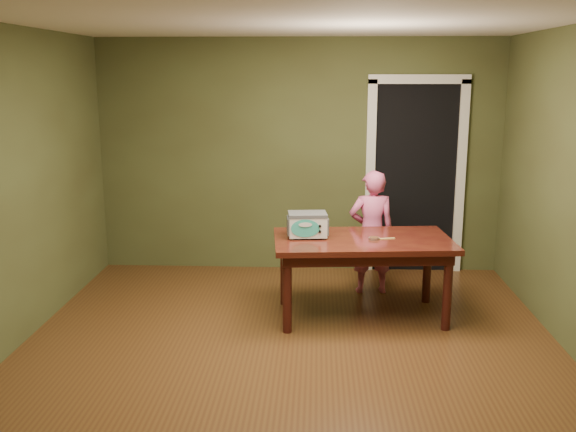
# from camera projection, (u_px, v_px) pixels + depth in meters

# --- Properties ---
(floor) EXTENTS (5.00, 5.00, 0.00)m
(floor) POSITION_uv_depth(u_px,v_px,m) (289.00, 362.00, 5.03)
(floor) COLOR #553418
(floor) RESTS_ON ground
(room_shell) EXTENTS (4.52, 5.02, 2.61)m
(room_shell) POSITION_uv_depth(u_px,v_px,m) (289.00, 145.00, 4.66)
(room_shell) COLOR #4B542D
(room_shell) RESTS_ON ground
(doorway) EXTENTS (1.10, 0.66, 2.25)m
(doorway) POSITION_uv_depth(u_px,v_px,m) (411.00, 175.00, 7.46)
(doorway) COLOR black
(doorway) RESTS_ON ground
(dining_table) EXTENTS (1.67, 1.03, 0.75)m
(dining_table) POSITION_uv_depth(u_px,v_px,m) (362.00, 249.00, 5.84)
(dining_table) COLOR #39100D
(dining_table) RESTS_ON floor
(toy_oven) EXTENTS (0.39, 0.28, 0.23)m
(toy_oven) POSITION_uv_depth(u_px,v_px,m) (307.00, 224.00, 5.83)
(toy_oven) COLOR #4C4F54
(toy_oven) RESTS_ON dining_table
(baking_pan) EXTENTS (0.10, 0.10, 0.02)m
(baking_pan) POSITION_uv_depth(u_px,v_px,m) (374.00, 238.00, 5.77)
(baking_pan) COLOR silver
(baking_pan) RESTS_ON dining_table
(spatula) EXTENTS (0.18, 0.06, 0.01)m
(spatula) POSITION_uv_depth(u_px,v_px,m) (385.00, 239.00, 5.79)
(spatula) COLOR #DBB55F
(spatula) RESTS_ON dining_table
(child) EXTENTS (0.49, 0.35, 1.27)m
(child) POSITION_uv_depth(u_px,v_px,m) (372.00, 232.00, 6.51)
(child) COLOR #D6588E
(child) RESTS_ON floor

